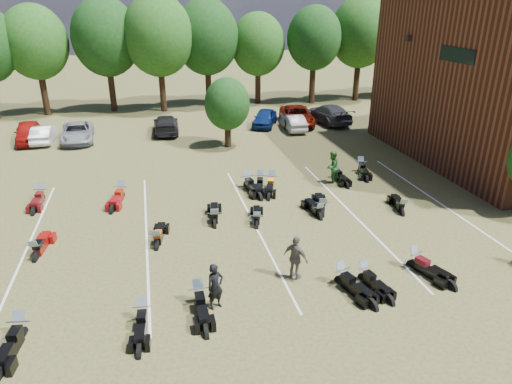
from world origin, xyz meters
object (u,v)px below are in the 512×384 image
object	(u,v)px
person_green	(332,167)
motorcycle_14	(43,200)
car_4	(265,118)
person_black	(215,287)
motorcycle_0	(22,338)
car_0	(28,132)
motorcycle_3	(341,284)
motorcycle_7	(37,259)
person_grey	(296,258)

from	to	relation	value
person_green	motorcycle_14	bearing A→B (deg)	-40.35
car_4	person_green	size ratio (longest dim) A/B	2.18
car_4	motorcycle_14	size ratio (longest dim) A/B	1.77
person_black	motorcycle_0	world-z (taller)	person_black
car_0	person_green	xyz separation A→B (m)	(18.78, -12.86, 0.18)
person_black	motorcycle_14	bearing A→B (deg)	100.45
car_4	motorcycle_3	world-z (taller)	car_4
car_4	person_black	bearing A→B (deg)	-83.54
motorcycle_3	motorcycle_7	bearing A→B (deg)	141.76
person_grey	car_4	bearing A→B (deg)	-49.09
person_grey	motorcycle_0	xyz separation A→B (m)	(-9.40, -1.19, -0.89)
motorcycle_3	motorcycle_7	world-z (taller)	motorcycle_7
car_0	motorcycle_3	distance (m)	27.27
car_4	motorcycle_0	xyz separation A→B (m)	(-13.95, -23.50, -0.70)
person_grey	person_black	bearing A→B (deg)	70.99
car_0	motorcycle_0	xyz separation A→B (m)	(4.28, -23.02, -0.76)
person_black	motorcycle_0	size ratio (longest dim) A/B	0.73
motorcycle_7	motorcycle_14	world-z (taller)	motorcycle_14
person_black	motorcycle_7	size ratio (longest dim) A/B	0.74
person_black	car_4	bearing A→B (deg)	47.99
motorcycle_0	car_4	bearing A→B (deg)	67.66
person_grey	motorcycle_7	world-z (taller)	person_grey
person_grey	person_green	bearing A→B (deg)	-67.18
motorcycle_7	person_green	bearing A→B (deg)	-153.56
car_0	person_green	size ratio (longest dim) A/B	2.38
person_black	person_green	bearing A→B (deg)	26.75
car_0	motorcycle_7	size ratio (longest dim) A/B	1.96
car_0	person_grey	world-z (taller)	person_grey
motorcycle_0	motorcycle_7	bearing A→B (deg)	104.03
motorcycle_0	motorcycle_3	size ratio (longest dim) A/B	1.02
motorcycle_7	motorcycle_14	xyz separation A→B (m)	(-0.88, 6.30, 0.00)
car_4	person_black	size ratio (longest dim) A/B	2.42
car_4	motorcycle_14	distance (m)	19.61
motorcycle_0	motorcycle_7	xyz separation A→B (m)	(-0.50, 4.99, 0.00)
person_black	person_grey	distance (m)	3.39
car_0	person_black	bearing A→B (deg)	-75.51
motorcycle_0	motorcycle_7	world-z (taller)	motorcycle_0
person_grey	motorcycle_0	world-z (taller)	person_grey
person_green	person_grey	distance (m)	10.32
person_green	motorcycle_0	size ratio (longest dim) A/B	0.81
person_black	person_green	world-z (taller)	person_green
motorcycle_14	person_grey	bearing A→B (deg)	-39.50
car_0	motorcycle_14	size ratio (longest dim) A/B	1.93
car_0	motorcycle_14	bearing A→B (deg)	-86.15
car_4	motorcycle_14	xyz separation A→B (m)	(-15.33, -12.20, -0.70)
car_0	motorcycle_14	xyz separation A→B (m)	(2.91, -11.72, -0.76)
person_grey	motorcycle_14	size ratio (longest dim) A/B	0.77
person_black	motorcycle_14	size ratio (longest dim) A/B	0.73
car_0	car_4	bearing A→B (deg)	-8.56
car_4	motorcycle_14	world-z (taller)	car_4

